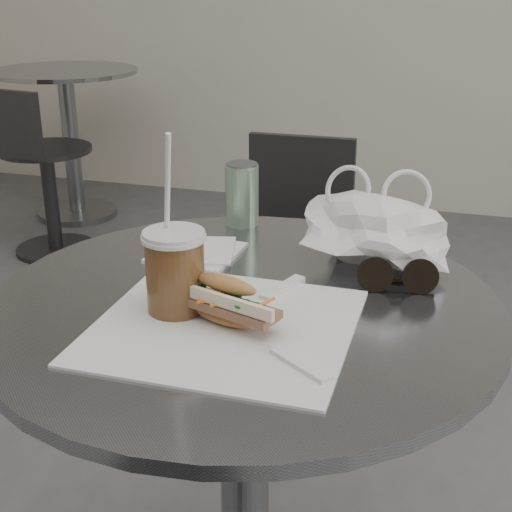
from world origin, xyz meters
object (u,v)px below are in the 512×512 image
(sunglasses, at_px, (397,278))
(drink_can, at_px, (242,194))
(banh_mi, at_px, (225,301))
(chair_far, at_px, (288,287))
(bg_table, at_px, (70,126))
(iced_coffee, at_px, (175,271))
(bg_chair, at_px, (42,182))
(cafe_table, at_px, (245,452))

(sunglasses, relative_size, drink_can, 1.03)
(sunglasses, bearing_deg, banh_mi, -150.30)
(chair_far, bearing_deg, bg_table, -42.04)
(chair_far, xyz_separation_m, drink_can, (0.06, -0.60, 0.46))
(bg_table, bearing_deg, sunglasses, -49.27)
(bg_table, bearing_deg, banh_mi, -54.97)
(bg_table, distance_m, sunglasses, 2.79)
(chair_far, relative_size, drink_can, 6.30)
(banh_mi, relative_size, iced_coffee, 0.81)
(bg_chair, bearing_deg, drink_can, -36.10)
(chair_far, distance_m, sunglasses, 1.00)
(banh_mi, bearing_deg, bg_table, 143.22)
(cafe_table, distance_m, bg_chair, 2.22)
(bg_chair, bearing_deg, cafe_table, -39.98)
(cafe_table, relative_size, bg_chair, 1.02)
(bg_chair, bearing_deg, sunglasses, -34.40)
(cafe_table, bearing_deg, iced_coffee, -140.55)
(bg_table, height_order, sunglasses, sunglasses)
(iced_coffee, bearing_deg, chair_far, 94.61)
(bg_table, bearing_deg, iced_coffee, -56.11)
(cafe_table, xyz_separation_m, bg_chair, (-1.45, 1.68, -0.13))
(chair_far, distance_m, banh_mi, 1.10)
(cafe_table, relative_size, sunglasses, 6.19)
(cafe_table, distance_m, sunglasses, 0.38)
(bg_chair, relative_size, drink_can, 6.30)
(cafe_table, xyz_separation_m, iced_coffee, (-0.08, -0.06, 0.34))
(iced_coffee, xyz_separation_m, drink_can, (-0.02, 0.38, -0.00))
(bg_chair, bearing_deg, bg_table, 115.85)
(chair_far, height_order, bg_chair, same)
(cafe_table, bearing_deg, drink_can, 107.92)
(chair_far, bearing_deg, iced_coffee, 94.20)
(cafe_table, bearing_deg, bg_table, 126.03)
(iced_coffee, bearing_deg, drink_can, 93.56)
(cafe_table, xyz_separation_m, bg_table, (-1.60, 2.20, -0.00))
(bg_chair, relative_size, sunglasses, 6.10)
(bg_table, distance_m, iced_coffee, 2.75)
(cafe_table, height_order, bg_table, same)
(chair_far, height_order, sunglasses, sunglasses)
(banh_mi, height_order, iced_coffee, iced_coffee)
(chair_far, distance_m, iced_coffee, 1.09)
(bg_chair, xyz_separation_m, sunglasses, (1.66, -1.59, 0.42))
(chair_far, bearing_deg, banh_mi, 98.56)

